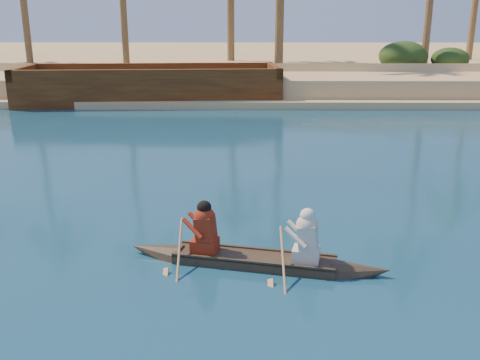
# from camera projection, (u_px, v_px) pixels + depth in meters

# --- Properties ---
(sandy_embankment) EXTENTS (150.00, 51.00, 1.50)m
(sandy_embankment) POSITION_uv_depth(u_px,v_px,m) (320.00, 62.00, 49.75)
(sandy_embankment) COLOR tan
(sandy_embankment) RESTS_ON ground
(shrub_cluster) EXTENTS (100.00, 6.00, 2.40)m
(shrub_cluster) POSITION_uv_depth(u_px,v_px,m) (353.00, 69.00, 34.82)
(shrub_cluster) COLOR #233D16
(shrub_cluster) RESTS_ON ground
(canoe) EXTENTS (4.73, 1.62, 1.30)m
(canoe) POSITION_uv_depth(u_px,v_px,m) (254.00, 252.00, 9.46)
(canoe) COLOR #403322
(canoe) RESTS_ON ground
(barge_mid) EXTENTS (13.74, 5.49, 2.24)m
(barge_mid) POSITION_uv_depth(u_px,v_px,m) (151.00, 88.00, 28.34)
(barge_mid) COLOR brown
(barge_mid) RESTS_ON ground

